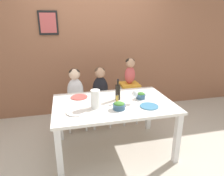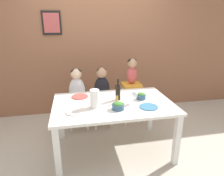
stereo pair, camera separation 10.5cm
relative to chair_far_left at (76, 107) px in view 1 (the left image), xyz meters
The scene contains 19 objects.
ground_plane 0.94m from the chair_far_left, 58.40° to the right, with size 14.00×14.00×0.00m, color #BCB2A3.
wall_back 1.27m from the chair_far_left, 57.17° to the left, with size 10.00×0.09×2.70m.
dining_table 0.90m from the chair_far_left, 58.40° to the right, with size 1.57×1.01×0.73m.
chair_far_left is the anchor object (origin of this frame).
chair_far_center 0.41m from the chair_far_left, ahead, with size 0.37×0.36×0.47m.
chair_right_highchair 0.94m from the chair_far_left, ahead, with size 0.31×0.31×0.74m.
person_child_left 0.38m from the chair_far_left, 90.00° to the left, with size 0.26×0.19×0.58m.
person_child_center 0.56m from the chair_far_left, ahead, with size 0.26×0.19×0.58m.
person_baby_right 1.10m from the chair_far_left, ahead, with size 0.18×0.16×0.43m.
wine_bottle 0.96m from the chair_far_left, 50.23° to the right, with size 0.07×0.07×0.29m.
paper_towel_roll 0.98m from the chair_far_left, 76.68° to the right, with size 0.11×0.11×0.23m.
wine_glass_near 1.18m from the chair_far_left, 47.76° to the right, with size 0.08×0.08×0.17m.
salad_bowl_large 1.13m from the chair_far_left, 63.57° to the right, with size 0.16×0.16×0.09m.
salad_bowl_small 1.16m from the chair_far_left, 38.55° to the right, with size 0.13×0.13×0.09m.
dinner_plate_front_left 0.99m from the chair_far_left, 92.87° to the right, with size 0.23×0.23×0.01m.
dinner_plate_back_left 0.56m from the chair_far_left, 86.27° to the right, with size 0.23×0.23×0.01m.
dinner_plate_back_right 1.14m from the chair_far_left, 25.46° to the right, with size 0.23×0.23×0.01m.
dinner_plate_front_right 1.34m from the chair_far_left, 48.30° to the right, with size 0.23×0.23×0.01m.
condiment_bottle_hot_sauce 1.00m from the chair_far_left, 57.18° to the right, with size 0.04×0.04×0.13m.
Camera 1 is at (-0.59, -2.37, 1.76)m, focal length 32.00 mm.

